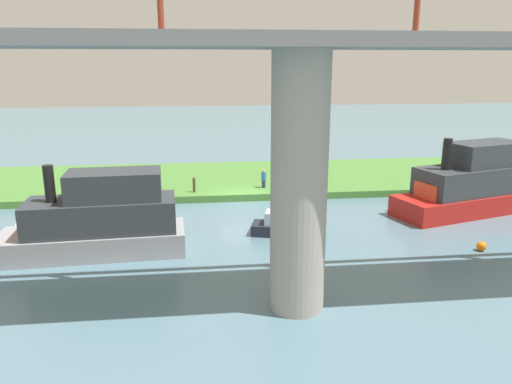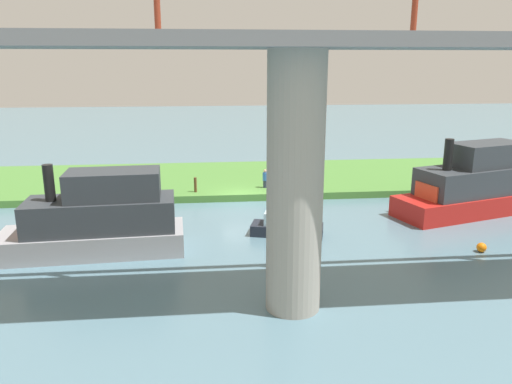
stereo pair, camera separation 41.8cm
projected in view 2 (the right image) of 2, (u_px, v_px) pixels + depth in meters
ground_plane at (241, 202)px, 34.98m from camera, size 160.00×160.00×0.00m
grassy_bank at (236, 179)px, 40.69m from camera, size 80.00×12.00×0.50m
bridge_pylon at (295, 186)px, 18.68m from camera, size 2.16×2.16×10.01m
bridge_span at (298, 34)px, 17.30m from camera, size 70.05×4.30×3.25m
person_on_bank at (265, 178)px, 36.70m from camera, size 0.51×0.51×1.39m
mooring_post at (195, 185)px, 35.50m from camera, size 0.20×0.20×1.07m
motorboat_white at (473, 185)px, 31.97m from camera, size 10.31×5.98×5.00m
pontoon_yellow at (98, 220)px, 25.25m from camera, size 9.37×3.62×4.70m
riverboat_paddlewheel at (56, 222)px, 28.91m from camera, size 4.69×2.55×1.48m
skiff_small at (285, 227)px, 28.16m from camera, size 4.28×2.45×1.35m
marker_buoy at (482, 247)px, 25.65m from camera, size 0.50×0.50×0.50m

